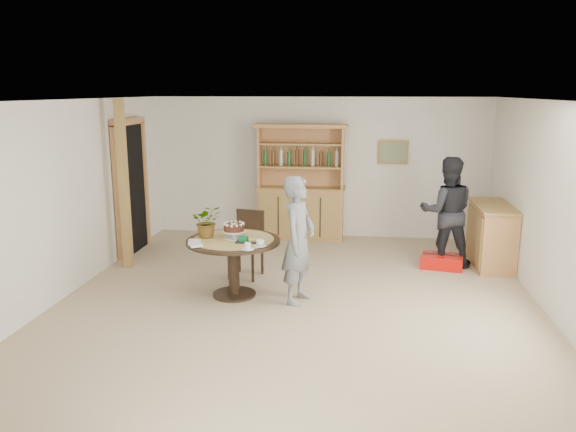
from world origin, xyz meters
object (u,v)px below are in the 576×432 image
at_px(dining_table, 234,251).
at_px(teen_boy, 299,240).
at_px(adult_person, 447,212).
at_px(red_suitcase, 442,261).
at_px(sideboard, 492,235).
at_px(hutch, 301,200).
at_px(dining_chair, 248,239).

height_order(dining_table, teen_boy, teen_boy).
height_order(adult_person, red_suitcase, adult_person).
bearing_deg(sideboard, teen_boy, -145.48).
distance_m(teen_boy, red_suitcase, 2.67).
relative_size(dining_table, adult_person, 0.72).
bearing_deg(hutch, red_suitcase, -32.80).
bearing_deg(hutch, dining_table, -100.18).
height_order(sideboard, adult_person, adult_person).
relative_size(dining_table, red_suitcase, 1.80).
xyz_separation_m(dining_table, dining_chair, (0.02, 0.83, -0.07)).
relative_size(dining_chair, adult_person, 0.57).
height_order(sideboard, teen_boy, teen_boy).
bearing_deg(hutch, dining_chair, -103.51).
bearing_deg(dining_table, sideboard, 26.41).
xyz_separation_m(hutch, dining_chair, (-0.53, -2.19, -0.15)).
relative_size(adult_person, red_suitcase, 2.49).
bearing_deg(dining_table, hutch, 79.82).
height_order(dining_chair, red_suitcase, dining_chair).
relative_size(hutch, sideboard, 1.62).
height_order(dining_table, red_suitcase, dining_table).
bearing_deg(dining_table, dining_chair, 88.92).
relative_size(teen_boy, adult_person, 0.96).
distance_m(dining_table, adult_person, 3.36).
xyz_separation_m(dining_table, adult_person, (2.89, 1.69, 0.23)).
bearing_deg(teen_boy, sideboard, -40.28).
xyz_separation_m(hutch, teen_boy, (0.31, -3.12, 0.11)).
distance_m(dining_chair, red_suitcase, 2.95).
bearing_deg(dining_chair, hutch, 87.77).
distance_m(dining_table, teen_boy, 0.88).
bearing_deg(adult_person, dining_table, 29.79).
bearing_deg(red_suitcase, teen_boy, -129.24).
relative_size(dining_chair, teen_boy, 0.59).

